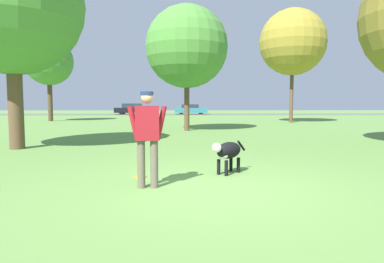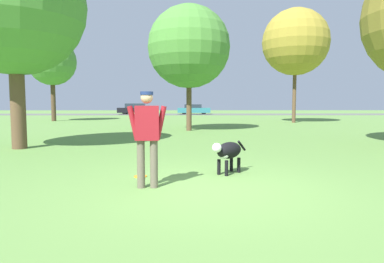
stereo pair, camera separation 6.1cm
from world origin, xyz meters
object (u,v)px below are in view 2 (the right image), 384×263
(tree_far_left, at_px, (52,62))
(tree_near_left, at_px, (14,5))
(dog, at_px, (228,151))
(tree_far_right, at_px, (296,42))
(frisbee, at_px, (140,176))
(parked_car_teal, at_px, (194,109))
(person, at_px, (147,132))
(parked_car_black, at_px, (136,109))
(tree_mid_center, at_px, (189,47))

(tree_far_left, relative_size, tree_near_left, 0.99)
(dog, bearing_deg, tree_far_right, -159.14)
(frisbee, relative_size, tree_near_left, 0.04)
(tree_far_left, height_order, parked_car_teal, tree_far_left)
(person, bearing_deg, tree_near_left, 128.22)
(dog, relative_size, frisbee, 3.60)
(person, relative_size, parked_car_black, 0.35)
(person, height_order, tree_far_left, tree_far_left)
(frisbee, xyz_separation_m, tree_far_right, (8.59, 18.06, 5.71))
(tree_near_left, xyz_separation_m, parked_car_black, (-1.13, 31.92, -3.72))
(frisbee, relative_size, parked_car_black, 0.05)
(tree_far_left, bearing_deg, parked_car_black, 75.22)
(frisbee, xyz_separation_m, parked_car_black, (-5.46, 36.05, 0.65))
(person, distance_m, parked_car_black, 37.34)
(person, xyz_separation_m, tree_near_left, (-4.56, 4.99, 3.43))
(tree_far_right, xyz_separation_m, tree_near_left, (-12.92, -13.92, -1.34))
(dog, height_order, frisbee, dog)
(tree_far_left, distance_m, parked_car_black, 16.62)
(tree_far_left, bearing_deg, dog, -60.77)
(tree_near_left, bearing_deg, person, -47.53)
(person, height_order, frisbee, person)
(tree_far_right, height_order, parked_car_black, tree_far_right)
(dog, height_order, tree_mid_center, tree_mid_center)
(tree_far_left, bearing_deg, tree_far_right, -7.49)
(dog, distance_m, parked_car_black, 36.51)
(tree_far_right, distance_m, parked_car_black, 23.39)
(dog, distance_m, tree_mid_center, 11.45)
(tree_far_left, xyz_separation_m, tree_mid_center, (10.57, -9.41, -0.35))
(tree_far_left, relative_size, tree_far_right, 0.80)
(tree_near_left, height_order, tree_mid_center, tree_near_left)
(tree_far_right, distance_m, tree_near_left, 19.03)
(frisbee, bearing_deg, parked_car_black, 98.61)
(tree_far_right, xyz_separation_m, parked_car_black, (-14.05, 18.00, -5.06))
(tree_far_left, relative_size, tree_mid_center, 1.02)
(person, height_order, tree_mid_center, tree_mid_center)
(parked_car_teal, bearing_deg, parked_car_black, 179.98)
(tree_mid_center, relative_size, parked_car_black, 1.38)
(parked_car_black, relative_size, parked_car_teal, 1.13)
(frisbee, relative_size, tree_mid_center, 0.04)
(tree_far_left, height_order, parked_car_black, tree_far_left)
(tree_far_right, relative_size, tree_near_left, 1.24)
(frisbee, bearing_deg, person, -74.31)
(parked_car_teal, bearing_deg, tree_mid_center, -92.08)
(tree_near_left, relative_size, parked_car_black, 1.43)
(tree_far_left, relative_size, parked_car_teal, 1.60)
(parked_car_teal, bearing_deg, tree_far_left, -126.20)
(frisbee, distance_m, parked_car_teal, 36.16)
(tree_mid_center, height_order, parked_car_teal, tree_mid_center)
(frisbee, bearing_deg, tree_near_left, 136.27)
(dog, distance_m, tree_near_left, 8.19)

